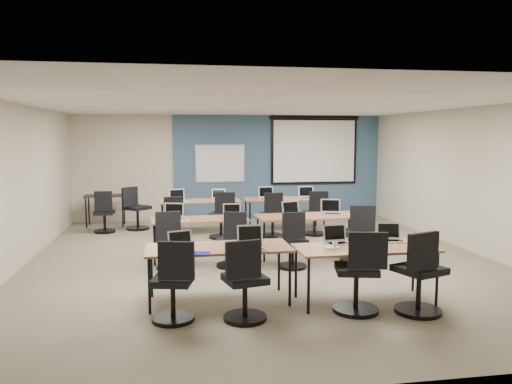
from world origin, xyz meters
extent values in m
cube|color=#6B6354|center=(0.00, 0.00, 0.00)|extent=(8.00, 9.00, 0.02)
cube|color=white|center=(0.00, 0.00, 2.70)|extent=(8.00, 9.00, 0.02)
cube|color=beige|center=(0.00, 4.50, 1.35)|extent=(8.00, 0.04, 2.70)
cube|color=beige|center=(0.00, -4.50, 1.35)|extent=(8.00, 0.04, 2.70)
cube|color=beige|center=(-4.00, 0.00, 1.35)|extent=(0.04, 9.00, 2.70)
cube|color=beige|center=(4.00, 0.00, 1.35)|extent=(0.04, 9.00, 2.70)
cube|color=#3D5977|center=(1.25, 4.47, 1.35)|extent=(5.50, 0.04, 2.70)
cube|color=silver|center=(-0.30, 4.43, 1.45)|extent=(1.28, 0.02, 0.98)
cube|color=white|center=(-0.30, 4.42, 1.45)|extent=(1.20, 0.02, 0.90)
cube|color=black|center=(2.20, 4.41, 1.80)|extent=(2.32, 0.03, 1.82)
cube|color=white|center=(2.20, 4.40, 1.76)|extent=(2.20, 0.02, 1.62)
cylinder|color=black|center=(2.20, 4.40, 2.64)|extent=(2.40, 0.10, 0.10)
cube|color=brown|center=(-0.94, -2.05, 0.71)|extent=(1.87, 0.78, 0.03)
cylinder|color=black|center=(-1.81, -2.38, 0.35)|extent=(0.04, 0.04, 0.70)
cylinder|color=black|center=(-0.06, -2.38, 0.35)|extent=(0.04, 0.04, 0.70)
cylinder|color=black|center=(-1.81, -1.72, 0.35)|extent=(0.04, 0.04, 0.70)
cylinder|color=black|center=(-0.06, -1.72, 0.35)|extent=(0.04, 0.04, 0.70)
cube|color=brown|center=(0.94, -2.38, 0.71)|extent=(1.81, 0.75, 0.03)
cylinder|color=black|center=(0.10, -2.69, 0.35)|extent=(0.04, 0.04, 0.70)
cylinder|color=black|center=(1.78, -2.69, 0.35)|extent=(0.04, 0.04, 0.70)
cylinder|color=black|center=(0.10, -2.06, 0.35)|extent=(0.04, 0.04, 0.70)
cylinder|color=black|center=(1.78, -2.06, 0.35)|extent=(0.04, 0.04, 0.70)
cube|color=olive|center=(-1.06, 0.23, 0.71)|extent=(1.67, 0.70, 0.03)
cylinder|color=black|center=(-1.83, -0.05, 0.35)|extent=(0.04, 0.04, 0.70)
cylinder|color=black|center=(-0.28, -0.05, 0.35)|extent=(0.04, 0.04, 0.70)
cylinder|color=black|center=(-1.83, 0.52, 0.35)|extent=(0.04, 0.04, 0.70)
cylinder|color=black|center=(-0.28, 0.52, 0.35)|extent=(0.04, 0.04, 0.70)
cube|color=brown|center=(0.91, 0.24, 0.71)|extent=(1.89, 0.79, 0.03)
cylinder|color=black|center=(0.03, -0.09, 0.35)|extent=(0.04, 0.04, 0.70)
cylinder|color=black|center=(1.80, -0.09, 0.35)|extent=(0.04, 0.04, 0.70)
cylinder|color=black|center=(0.03, 0.58, 0.35)|extent=(0.04, 0.04, 0.70)
cylinder|color=black|center=(1.80, 0.58, 0.35)|extent=(0.04, 0.04, 0.70)
cube|color=brown|center=(-0.92, 2.69, 0.71)|extent=(1.79, 0.75, 0.03)
cylinder|color=black|center=(-1.75, 2.38, 0.35)|extent=(0.04, 0.04, 0.70)
cylinder|color=black|center=(-0.08, 2.38, 0.35)|extent=(0.04, 0.04, 0.70)
cylinder|color=black|center=(-1.75, 3.00, 0.35)|extent=(0.04, 0.04, 0.70)
cylinder|color=black|center=(-0.08, 3.00, 0.35)|extent=(0.04, 0.04, 0.70)
cube|color=brown|center=(1.02, 2.74, 0.71)|extent=(1.83, 0.76, 0.03)
cylinder|color=black|center=(0.17, 2.42, 0.35)|extent=(0.04, 0.04, 0.70)
cylinder|color=black|center=(1.88, 2.42, 0.35)|extent=(0.04, 0.04, 0.70)
cylinder|color=black|center=(0.17, 3.07, 0.35)|extent=(0.04, 0.04, 0.70)
cylinder|color=black|center=(1.88, 3.07, 0.35)|extent=(0.04, 0.04, 0.70)
cube|color=#A6A6B3|center=(-1.43, -2.21, 0.74)|extent=(0.31, 0.23, 0.02)
cube|color=black|center=(-1.43, -2.23, 0.75)|extent=(0.26, 0.13, 0.00)
cube|color=#A6A6B3|center=(-1.43, -2.09, 0.86)|extent=(0.31, 0.06, 0.22)
cube|color=black|center=(-1.43, -2.10, 0.86)|extent=(0.27, 0.04, 0.18)
ellipsoid|color=white|center=(-1.32, -2.36, 0.74)|extent=(0.06, 0.09, 0.03)
cylinder|color=black|center=(-1.53, -2.65, 0.03)|extent=(0.51, 0.51, 0.05)
cylinder|color=black|center=(-1.53, -2.65, 0.22)|extent=(0.06, 0.06, 0.45)
cube|color=black|center=(-1.53, -2.65, 0.49)|extent=(0.45, 0.45, 0.08)
cube|color=black|center=(-1.49, -2.85, 0.77)|extent=(0.41, 0.06, 0.44)
cube|color=silver|center=(-0.51, -2.09, 0.74)|extent=(0.34, 0.25, 0.02)
cube|color=black|center=(-0.51, -2.11, 0.75)|extent=(0.29, 0.14, 0.00)
cube|color=silver|center=(-0.51, -1.95, 0.87)|extent=(0.34, 0.06, 0.24)
cube|color=black|center=(-0.51, -1.96, 0.87)|extent=(0.30, 0.04, 0.19)
ellipsoid|color=white|center=(-0.39, -2.24, 0.74)|extent=(0.07, 0.10, 0.03)
cylinder|color=black|center=(-0.69, -2.76, 0.03)|extent=(0.52, 0.52, 0.05)
cylinder|color=black|center=(-0.69, -2.76, 0.23)|extent=(0.06, 0.06, 0.46)
cube|color=black|center=(-0.69, -2.76, 0.50)|extent=(0.46, 0.46, 0.08)
cube|color=black|center=(-0.74, -2.96, 0.78)|extent=(0.42, 0.06, 0.44)
cube|color=silver|center=(0.64, -2.16, 0.74)|extent=(0.32, 0.23, 0.02)
cube|color=black|center=(0.64, -2.18, 0.75)|extent=(0.27, 0.14, 0.00)
cube|color=silver|center=(0.64, -2.04, 0.86)|extent=(0.32, 0.06, 0.22)
cube|color=black|center=(0.64, -2.04, 0.86)|extent=(0.28, 0.04, 0.18)
ellipsoid|color=white|center=(0.75, -2.36, 0.74)|extent=(0.07, 0.11, 0.04)
cylinder|color=black|center=(0.70, -2.72, 0.03)|extent=(0.56, 0.56, 0.05)
cylinder|color=black|center=(0.70, -2.72, 0.25)|extent=(0.06, 0.06, 0.50)
cube|color=black|center=(0.70, -2.72, 0.54)|extent=(0.50, 0.50, 0.08)
cube|color=black|center=(0.75, -2.94, 0.82)|extent=(0.46, 0.06, 0.44)
cube|color=silver|center=(1.43, -2.13, 0.74)|extent=(0.32, 0.23, 0.02)
cube|color=black|center=(1.43, -2.15, 0.75)|extent=(0.27, 0.13, 0.00)
cube|color=silver|center=(1.43, -2.00, 0.86)|extent=(0.32, 0.06, 0.22)
cube|color=black|center=(1.43, -2.01, 0.86)|extent=(0.28, 0.04, 0.18)
ellipsoid|color=white|center=(1.61, -2.22, 0.74)|extent=(0.07, 0.10, 0.03)
cylinder|color=black|center=(1.44, -2.88, 0.03)|extent=(0.57, 0.57, 0.05)
cylinder|color=black|center=(1.44, -2.88, 0.25)|extent=(0.06, 0.06, 0.50)
cube|color=black|center=(1.44, -2.88, 0.54)|extent=(0.50, 0.50, 0.08)
cube|color=black|center=(1.36, -3.09, 0.82)|extent=(0.46, 0.06, 0.44)
cube|color=#BDBCC2|center=(-1.50, 0.27, 0.74)|extent=(0.35, 0.25, 0.02)
cube|color=black|center=(-1.50, 0.25, 0.75)|extent=(0.29, 0.15, 0.00)
cube|color=#BDBCC2|center=(-1.50, 0.40, 0.87)|extent=(0.35, 0.06, 0.24)
cube|color=black|center=(-1.50, 0.40, 0.87)|extent=(0.30, 0.05, 0.20)
ellipsoid|color=white|center=(-1.29, 0.03, 0.74)|extent=(0.09, 0.11, 0.03)
cylinder|color=black|center=(-1.56, -0.30, 0.03)|extent=(0.49, 0.49, 0.05)
cylinder|color=black|center=(-1.56, -0.30, 0.22)|extent=(0.06, 0.06, 0.43)
cube|color=black|center=(-1.56, -0.30, 0.47)|extent=(0.43, 0.43, 0.08)
cube|color=black|center=(-1.60, -0.49, 0.75)|extent=(0.40, 0.06, 0.44)
cube|color=#B4B4BE|center=(-0.48, 0.20, 0.74)|extent=(0.31, 0.23, 0.02)
cube|color=black|center=(-0.48, 0.18, 0.75)|extent=(0.27, 0.13, 0.00)
cube|color=#B4B4BE|center=(-0.48, 0.32, 0.86)|extent=(0.31, 0.06, 0.22)
cube|color=black|center=(-0.48, 0.31, 0.86)|extent=(0.28, 0.04, 0.18)
ellipsoid|color=white|center=(-0.41, 0.02, 0.74)|extent=(0.08, 0.10, 0.03)
cylinder|color=black|center=(-0.59, -0.34, 0.03)|extent=(0.46, 0.46, 0.05)
cylinder|color=black|center=(-0.59, -0.34, 0.20)|extent=(0.06, 0.06, 0.41)
cube|color=black|center=(-0.59, -0.34, 0.45)|extent=(0.41, 0.41, 0.08)
cube|color=black|center=(-0.53, -0.52, 0.73)|extent=(0.37, 0.06, 0.44)
cube|color=silver|center=(0.59, 0.19, 0.74)|extent=(0.34, 0.25, 0.02)
cube|color=black|center=(0.59, 0.17, 0.75)|extent=(0.29, 0.15, 0.00)
cube|color=silver|center=(0.59, 0.32, 0.87)|extent=(0.34, 0.06, 0.24)
cube|color=black|center=(0.59, 0.31, 0.87)|extent=(0.30, 0.05, 0.19)
ellipsoid|color=white|center=(0.70, 0.08, 0.74)|extent=(0.09, 0.12, 0.04)
cylinder|color=black|center=(0.41, -0.58, 0.03)|extent=(0.47, 0.47, 0.05)
cylinder|color=black|center=(0.41, -0.58, 0.21)|extent=(0.06, 0.06, 0.41)
cube|color=black|center=(0.41, -0.58, 0.45)|extent=(0.41, 0.41, 0.08)
cube|color=black|center=(0.38, -0.77, 0.73)|extent=(0.38, 0.06, 0.44)
cube|color=silver|center=(1.38, 0.28, 0.74)|extent=(0.36, 0.26, 0.02)
cube|color=black|center=(1.38, 0.26, 0.75)|extent=(0.30, 0.15, 0.00)
cube|color=silver|center=(1.38, 0.42, 0.88)|extent=(0.36, 0.07, 0.25)
cube|color=black|center=(1.38, 0.41, 0.88)|extent=(0.31, 0.05, 0.20)
ellipsoid|color=white|center=(1.63, 0.14, 0.74)|extent=(0.07, 0.10, 0.03)
cylinder|color=black|center=(1.59, -0.33, 0.03)|extent=(0.52, 0.52, 0.05)
cylinder|color=black|center=(1.59, -0.33, 0.23)|extent=(0.06, 0.06, 0.46)
cube|color=black|center=(1.59, -0.33, 0.50)|extent=(0.46, 0.46, 0.08)
cube|color=black|center=(1.63, -0.53, 0.78)|extent=(0.42, 0.06, 0.44)
cube|color=#A6A6AD|center=(-1.43, 2.64, 0.74)|extent=(0.34, 0.25, 0.02)
cube|color=black|center=(-1.43, 2.62, 0.75)|extent=(0.29, 0.14, 0.00)
cube|color=#A6A6AD|center=(-1.43, 2.78, 0.87)|extent=(0.34, 0.06, 0.23)
cube|color=black|center=(-1.43, 2.77, 0.87)|extent=(0.30, 0.04, 0.19)
ellipsoid|color=white|center=(-1.19, 2.44, 0.74)|extent=(0.07, 0.11, 0.03)
cylinder|color=black|center=(-1.47, 1.75, 0.03)|extent=(0.48, 0.48, 0.05)
cylinder|color=black|center=(-1.47, 1.75, 0.21)|extent=(0.06, 0.06, 0.42)
cube|color=black|center=(-1.47, 1.75, 0.46)|extent=(0.42, 0.42, 0.08)
cube|color=black|center=(-1.50, 1.56, 0.74)|extent=(0.39, 0.06, 0.44)
cube|color=silver|center=(-0.49, 2.72, 0.74)|extent=(0.31, 0.22, 0.02)
cube|color=black|center=(-0.49, 2.70, 0.75)|extent=(0.26, 0.13, 0.00)
cube|color=silver|center=(-0.49, 2.84, 0.86)|extent=(0.31, 0.06, 0.21)
cube|color=black|center=(-0.49, 2.83, 0.86)|extent=(0.27, 0.04, 0.17)
ellipsoid|color=white|center=(-0.41, 2.49, 0.74)|extent=(0.06, 0.09, 0.03)
cylinder|color=black|center=(-0.52, 2.03, 0.03)|extent=(0.52, 0.52, 0.05)
cylinder|color=black|center=(-0.52, 2.03, 0.23)|extent=(0.06, 0.06, 0.46)
cube|color=black|center=(-0.52, 2.03, 0.50)|extent=(0.46, 0.46, 0.08)
cube|color=black|center=(-0.45, 1.83, 0.78)|extent=(0.42, 0.06, 0.44)
cube|color=#AFAFB1|center=(0.61, 2.70, 0.74)|extent=(0.36, 0.26, 0.02)
cube|color=black|center=(0.61, 2.68, 0.75)|extent=(0.31, 0.15, 0.00)
cube|color=#AFAFB1|center=(0.61, 2.84, 0.88)|extent=(0.36, 0.07, 0.25)
cube|color=black|center=(0.61, 2.83, 0.88)|extent=(0.32, 0.05, 0.21)
ellipsoid|color=white|center=(0.74, 2.53, 0.74)|extent=(0.07, 0.10, 0.03)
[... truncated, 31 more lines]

